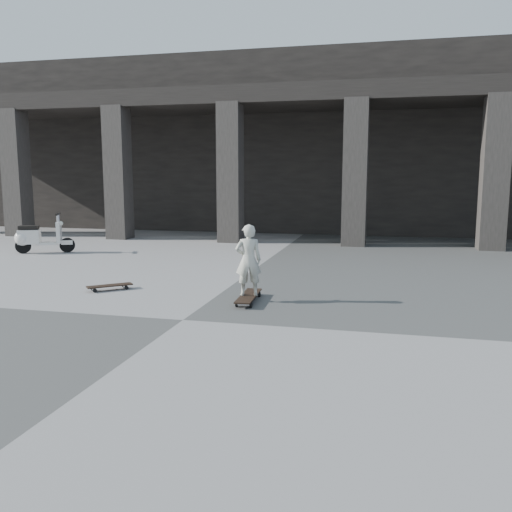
% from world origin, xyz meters
% --- Properties ---
extents(ground, '(90.00, 90.00, 0.00)m').
position_xyz_m(ground, '(0.00, 0.00, 0.00)').
color(ground, '#474744').
rests_on(ground, ground).
extents(colonnade, '(28.00, 8.82, 6.00)m').
position_xyz_m(colonnade, '(-0.00, 13.77, 3.03)').
color(colonnade, black).
rests_on(colonnade, ground).
extents(longboard, '(0.30, 1.06, 0.10)m').
position_xyz_m(longboard, '(0.61, 1.26, 0.08)').
color(longboard, black).
rests_on(longboard, ground).
extents(skateboard_spare, '(0.70, 0.65, 0.09)m').
position_xyz_m(skateboard_spare, '(-1.93, 1.52, 0.07)').
color(skateboard_spare, black).
rests_on(skateboard_spare, ground).
extents(child, '(0.47, 0.38, 1.11)m').
position_xyz_m(child, '(0.61, 1.26, 0.66)').
color(child, beige).
rests_on(child, longboard).
extents(scooter, '(1.36, 0.77, 1.01)m').
position_xyz_m(scooter, '(-5.94, 5.09, 0.40)').
color(scooter, black).
rests_on(scooter, ground).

